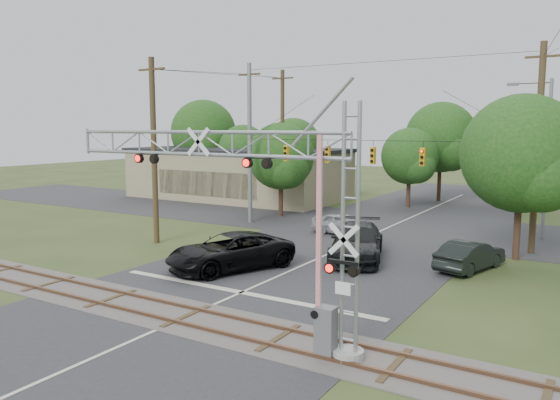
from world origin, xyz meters
The scene contains 14 objects.
ground centered at (0.00, 0.00, 0.00)m, with size 160.00×160.00×0.00m, color #2E401D.
road_main centered at (0.00, 10.00, 0.01)m, with size 14.00×90.00×0.02m, color #272729.
road_cross centered at (0.00, 24.00, 0.01)m, with size 90.00×12.00×0.02m, color #272729.
railroad_track centered at (0.00, 2.00, 0.03)m, with size 90.00×3.20×0.17m.
crossing_gantry centered at (3.18, 1.64, 4.78)m, with size 11.81×0.98×7.70m.
traffic_signal_span centered at (0.93, 20.00, 5.66)m, with size 19.34×0.36×11.50m.
pickup_black centered at (-2.75, 8.43, 0.89)m, with size 2.95×6.39×1.78m, color black.
car_dark centered at (1.76, 13.59, 0.93)m, with size 2.59×6.38×1.85m, color black.
sedan_silver centered at (-1.75, 19.38, 0.70)m, with size 1.65×4.10×1.40m, color #96989D.
suv_dark centered at (7.39, 14.43, 0.74)m, with size 1.56×4.48×1.47m, color black.
commercial_building centered at (-18.54, 31.08, 2.46)m, with size 20.97×10.70×4.91m.
streetlight centered at (9.37, 24.59, 5.54)m, with size 2.64×0.28×9.90m.
utility_poles centered at (3.45, 22.26, 6.15)m, with size 26.63×28.80×13.92m.
treeline centered at (1.52, 33.69, 5.75)m, with size 55.92×27.58×9.92m.
Camera 1 is at (13.03, -12.72, 6.96)m, focal length 35.00 mm.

